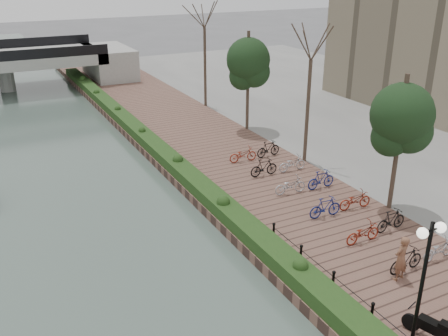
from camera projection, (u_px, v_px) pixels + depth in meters
promenade at (234, 167)px, 29.56m from camera, size 8.00×75.00×0.50m
inland_pavement at (428, 129)px, 36.28m from camera, size 24.00×75.00×0.50m
hedge at (164, 154)px, 29.99m from camera, size 1.10×56.00×0.60m
chain_fence at (394, 332)px, 15.47m from camera, size 0.10×14.10×0.70m
lamppost at (427, 259)px, 14.18m from camera, size 1.02×0.32×4.34m
motorcycle at (431, 327)px, 15.47m from camera, size 0.95×1.66×0.99m
pedestrian at (401, 258)px, 18.34m from camera, size 0.72×0.54×1.80m
bicycle_parking at (338, 203)px, 23.55m from camera, size 2.40×17.32×1.00m
street_trees at (345, 124)px, 25.97m from camera, size 3.20×37.12×6.80m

